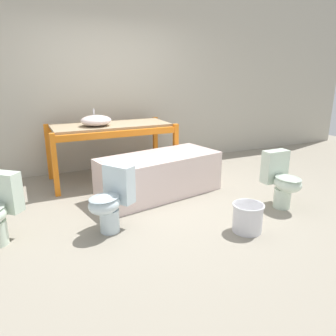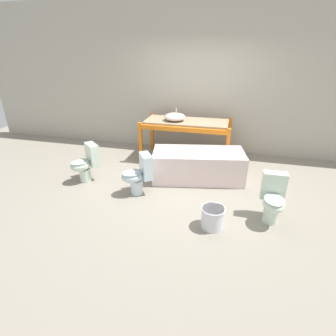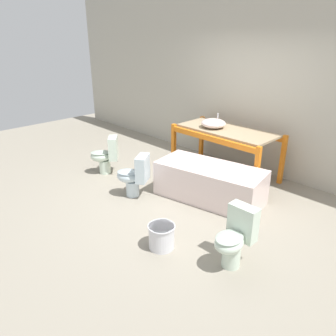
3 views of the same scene
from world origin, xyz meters
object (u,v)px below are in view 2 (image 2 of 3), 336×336
(sink_basin, at_px, (175,117))
(bucket_white, at_px, (213,217))
(toilet_extra, at_px, (86,163))
(bathtub_main, at_px, (198,163))
(toilet_near, at_px, (138,174))
(toilet_far, at_px, (273,199))

(sink_basin, xyz_separation_m, bucket_white, (1.03, -2.23, -0.78))
(bucket_white, bearing_deg, toilet_extra, 160.52)
(bathtub_main, height_order, toilet_near, toilet_near)
(toilet_near, height_order, toilet_extra, same)
(toilet_near, distance_m, toilet_extra, 1.10)
(sink_basin, relative_size, bathtub_main, 0.25)
(bathtub_main, distance_m, bucket_white, 1.46)
(toilet_extra, xyz_separation_m, bucket_white, (2.37, -0.84, -0.19))
(toilet_near, height_order, bucket_white, toilet_near)
(toilet_near, relative_size, toilet_far, 1.00)
(toilet_extra, bearing_deg, toilet_far, 32.02)
(sink_basin, distance_m, bucket_white, 2.58)
(sink_basin, distance_m, toilet_near, 1.73)
(bathtub_main, xyz_separation_m, bucket_white, (0.40, -1.40, -0.15))
(toilet_extra, bearing_deg, bathtub_main, 56.56)
(toilet_far, bearing_deg, bucket_white, -155.36)
(toilet_near, relative_size, toilet_extra, 1.00)
(sink_basin, xyz_separation_m, toilet_far, (1.82, -1.87, -0.59))
(sink_basin, height_order, toilet_extra, sink_basin)
(toilet_far, height_order, bucket_white, toilet_far)
(sink_basin, height_order, toilet_near, sink_basin)
(bathtub_main, height_order, bucket_white, bathtub_main)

